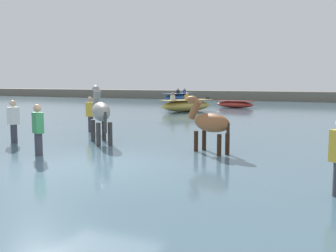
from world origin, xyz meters
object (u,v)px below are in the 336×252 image
object	(u,v)px
person_spectator_far	(91,117)
person_onlooker_left	(14,125)
boat_distant_west	(235,104)
horse_lead_grey	(101,113)
horse_trailing_chestnut	(210,124)
boat_near_starboard	(186,106)
person_wading_mid	(38,134)
boat_mid_channel	(178,98)

from	to	relation	value
person_spectator_far	person_onlooker_left	world-z (taller)	same
boat_distant_west	horse_lead_grey	bearing A→B (deg)	-89.24
person_onlooker_left	horse_lead_grey	bearing A→B (deg)	23.45
horse_lead_grey	boat_distant_west	xyz separation A→B (m)	(-0.24, 17.69, -0.68)
horse_trailing_chestnut	horse_lead_grey	bearing A→B (deg)	176.02
boat_near_starboard	person_wading_mid	distance (m)	15.62
horse_trailing_chestnut	boat_mid_channel	size ratio (longest dim) A/B	0.44
boat_mid_channel	horse_trailing_chestnut	bearing A→B (deg)	-65.82
horse_lead_grey	boat_near_starboard	xyz separation A→B (m)	(-2.20, 13.07, -0.56)
horse_lead_grey	person_spectator_far	world-z (taller)	horse_lead_grey
horse_lead_grey	boat_near_starboard	size ratio (longest dim) A/B	0.57
person_spectator_far	horse_trailing_chestnut	bearing A→B (deg)	-24.06
horse_lead_grey	boat_mid_channel	size ratio (longest dim) A/B	0.51
horse_trailing_chestnut	person_onlooker_left	world-z (taller)	horse_trailing_chestnut
person_onlooker_left	boat_distant_west	bearing A→B (deg)	83.12
boat_near_starboard	person_spectator_far	world-z (taller)	person_spectator_far
horse_lead_grey	boat_distant_west	world-z (taller)	horse_lead_grey
horse_lead_grey	boat_near_starboard	world-z (taller)	horse_lead_grey
boat_near_starboard	person_wading_mid	world-z (taller)	person_wading_mid
boat_near_starboard	person_onlooker_left	bearing A→B (deg)	-91.22
boat_mid_channel	person_onlooker_left	bearing A→B (deg)	-79.77
boat_distant_west	person_onlooker_left	bearing A→B (deg)	-96.88
horse_lead_grey	boat_distant_west	bearing A→B (deg)	90.76
boat_mid_channel	person_spectator_far	size ratio (longest dim) A/B	2.53
horse_lead_grey	person_wading_mid	size ratio (longest dim) A/B	1.28
person_wading_mid	person_spectator_far	bearing A→B (deg)	108.91
horse_lead_grey	horse_trailing_chestnut	xyz separation A→B (m)	(3.63, -0.25, -0.16)
person_onlooker_left	boat_near_starboard	bearing A→B (deg)	88.78
boat_near_starboard	person_onlooker_left	world-z (taller)	person_onlooker_left
horse_trailing_chestnut	person_wading_mid	xyz separation A→B (m)	(-3.95, -2.18, -0.21)
horse_trailing_chestnut	boat_near_starboard	bearing A→B (deg)	113.64
boat_near_starboard	person_spectator_far	bearing A→B (deg)	-88.49
horse_trailing_chestnut	person_spectator_far	xyz separation A→B (m)	(-5.55, 2.48, -0.21)
boat_near_starboard	person_wading_mid	bearing A→B (deg)	-83.09
horse_trailing_chestnut	person_onlooker_left	distance (m)	6.19
horse_lead_grey	person_wading_mid	distance (m)	2.48
person_onlooker_left	person_wading_mid	size ratio (longest dim) A/B	1.00
person_spectator_far	person_wading_mid	bearing A→B (deg)	-71.09
boat_mid_channel	person_spectator_far	bearing A→B (deg)	-76.67
boat_distant_west	person_spectator_far	xyz separation A→B (m)	(-1.68, -15.46, 0.32)
person_wading_mid	boat_distant_west	bearing A→B (deg)	89.76
horse_lead_grey	horse_trailing_chestnut	size ratio (longest dim) A/B	1.15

